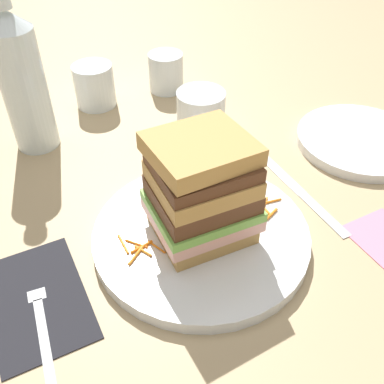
% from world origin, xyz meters
% --- Properties ---
extents(ground_plane, '(3.00, 3.00, 0.00)m').
position_xyz_m(ground_plane, '(0.00, 0.00, 0.00)').
color(ground_plane, tan).
extents(main_plate, '(0.27, 0.27, 0.02)m').
position_xyz_m(main_plate, '(0.00, -0.01, 0.01)').
color(main_plate, white).
rests_on(main_plate, ground_plane).
extents(sandwich, '(0.12, 0.11, 0.14)m').
position_xyz_m(sandwich, '(0.00, -0.00, 0.08)').
color(sandwich, tan).
rests_on(sandwich, main_plate).
extents(carrot_shred_0, '(0.03, 0.02, 0.00)m').
position_xyz_m(carrot_shred_0, '(-0.09, -0.01, 0.02)').
color(carrot_shred_0, orange).
rests_on(carrot_shred_0, main_plate).
extents(carrot_shred_1, '(0.02, 0.02, 0.00)m').
position_xyz_m(carrot_shred_1, '(-0.08, 0.01, 0.02)').
color(carrot_shred_1, orange).
rests_on(carrot_shred_1, main_plate).
extents(carrot_shred_2, '(0.01, 0.03, 0.00)m').
position_xyz_m(carrot_shred_2, '(-0.06, -0.01, 0.02)').
color(carrot_shred_2, orange).
rests_on(carrot_shred_2, main_plate).
extents(carrot_shred_3, '(0.02, 0.02, 0.00)m').
position_xyz_m(carrot_shred_3, '(-0.08, -0.01, 0.02)').
color(carrot_shred_3, orange).
rests_on(carrot_shred_3, main_plate).
extents(carrot_shred_4, '(0.03, 0.01, 0.00)m').
position_xyz_m(carrot_shred_4, '(-0.08, -0.00, 0.02)').
color(carrot_shred_4, orange).
rests_on(carrot_shred_4, main_plate).
extents(carrot_shred_5, '(0.00, 0.03, 0.00)m').
position_xyz_m(carrot_shred_5, '(-0.10, 0.01, 0.02)').
color(carrot_shred_5, orange).
rests_on(carrot_shred_5, main_plate).
extents(carrot_shred_6, '(0.03, 0.00, 0.00)m').
position_xyz_m(carrot_shred_6, '(0.08, -0.02, 0.02)').
color(carrot_shred_6, orange).
rests_on(carrot_shred_6, main_plate).
extents(carrot_shred_7, '(0.02, 0.01, 0.00)m').
position_xyz_m(carrot_shred_7, '(0.10, -0.02, 0.02)').
color(carrot_shred_7, orange).
rests_on(carrot_shred_7, main_plate).
extents(carrot_shred_8, '(0.00, 0.02, 0.00)m').
position_xyz_m(carrot_shred_8, '(0.07, 0.01, 0.02)').
color(carrot_shred_8, orange).
rests_on(carrot_shred_8, main_plate).
extents(carrot_shred_9, '(0.03, 0.01, 0.00)m').
position_xyz_m(carrot_shred_9, '(0.11, -0.00, 0.02)').
color(carrot_shred_9, orange).
rests_on(carrot_shred_9, main_plate).
extents(carrot_shred_10, '(0.02, 0.02, 0.00)m').
position_xyz_m(carrot_shred_10, '(0.10, 0.00, 0.02)').
color(carrot_shred_10, orange).
rests_on(carrot_shred_10, main_plate).
extents(carrot_shred_11, '(0.00, 0.02, 0.00)m').
position_xyz_m(carrot_shred_11, '(0.09, -0.01, 0.02)').
color(carrot_shred_11, orange).
rests_on(carrot_shred_11, main_plate).
extents(napkin_dark, '(0.11, 0.16, 0.00)m').
position_xyz_m(napkin_dark, '(-0.21, -0.01, 0.00)').
color(napkin_dark, black).
rests_on(napkin_dark, ground_plane).
extents(fork, '(0.03, 0.17, 0.00)m').
position_xyz_m(fork, '(-0.21, -0.03, 0.00)').
color(fork, silver).
rests_on(fork, napkin_dark).
extents(knife, '(0.02, 0.20, 0.00)m').
position_xyz_m(knife, '(0.17, 0.01, 0.00)').
color(knife, silver).
rests_on(knife, ground_plane).
extents(juice_glass, '(0.08, 0.08, 0.09)m').
position_xyz_m(juice_glass, '(0.10, 0.19, 0.04)').
color(juice_glass, white).
rests_on(juice_glass, ground_plane).
extents(water_bottle, '(0.07, 0.07, 0.26)m').
position_xyz_m(water_bottle, '(-0.14, 0.30, 0.11)').
color(water_bottle, silver).
rests_on(water_bottle, ground_plane).
extents(empty_tumbler_0, '(0.07, 0.07, 0.07)m').
position_xyz_m(empty_tumbler_0, '(0.12, 0.38, 0.04)').
color(empty_tumbler_0, silver).
rests_on(empty_tumbler_0, ground_plane).
extents(empty_tumbler_1, '(0.07, 0.07, 0.08)m').
position_xyz_m(empty_tumbler_1, '(-0.02, 0.39, 0.04)').
color(empty_tumbler_1, silver).
rests_on(empty_tumbler_1, ground_plane).
extents(side_plate, '(0.21, 0.21, 0.02)m').
position_xyz_m(side_plate, '(0.33, 0.07, 0.01)').
color(side_plate, white).
rests_on(side_plate, ground_plane).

